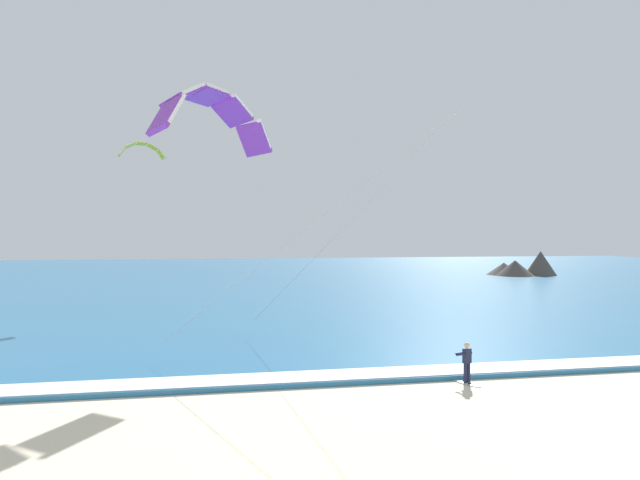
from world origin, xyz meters
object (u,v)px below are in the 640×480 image
object	(u,v)px
surfboard	(467,383)
kite_distant	(142,148)
kite_primary	(212,112)
kitesurfer	(467,361)

from	to	relation	value
surfboard	kite_distant	world-z (taller)	kite_distant
kite_primary	kite_distant	distance (m)	20.21
surfboard	kite_distant	distance (m)	34.81
surfboard	kite_primary	size ratio (longest dim) A/B	0.11
surfboard	kite_primary	xyz separation A→B (m)	(-10.31, 8.37, 12.50)
kite_primary	kite_distant	size ratio (longest dim) A/B	3.50
surfboard	kite_primary	distance (m)	18.24
kitesurfer	kite_primary	size ratio (longest dim) A/B	0.13
surfboard	kite_distant	size ratio (longest dim) A/B	0.38
kite_primary	surfboard	bearing A→B (deg)	-39.06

